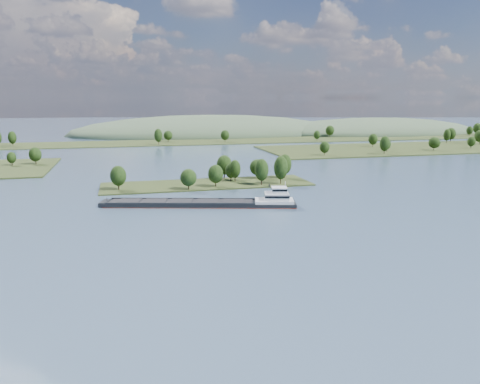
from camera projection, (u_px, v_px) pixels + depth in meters
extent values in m
plane|color=#3C4E68|center=(237.00, 214.00, 168.66)|extent=(1800.00, 1800.00, 0.00)
cube|color=#283417|center=(207.00, 185.00, 225.69)|extent=(100.00, 30.00, 1.20)
cylinder|color=black|center=(262.00, 181.00, 221.56)|extent=(0.50, 0.50, 4.09)
ellipsoid|color=black|center=(262.00, 170.00, 220.53)|extent=(6.66, 6.66, 10.52)
cylinder|color=black|center=(224.00, 175.00, 238.99)|extent=(0.50, 0.50, 3.96)
ellipsoid|color=black|center=(224.00, 165.00, 237.99)|extent=(7.99, 7.99, 10.18)
cylinder|color=black|center=(216.00, 183.00, 217.64)|extent=(0.50, 0.50, 3.36)
ellipsoid|color=black|center=(216.00, 174.00, 216.80)|extent=(7.24, 7.24, 8.63)
cylinder|color=black|center=(231.00, 178.00, 232.74)|extent=(0.50, 0.50, 2.86)
ellipsoid|color=black|center=(231.00, 171.00, 232.02)|extent=(5.69, 5.69, 7.34)
cylinder|color=black|center=(189.00, 186.00, 210.84)|extent=(0.50, 0.50, 3.06)
ellipsoid|color=black|center=(188.00, 178.00, 210.07)|extent=(7.49, 7.49, 7.88)
cylinder|color=black|center=(119.00, 186.00, 210.11)|extent=(0.50, 0.50, 3.58)
ellipsoid|color=black|center=(118.00, 176.00, 209.21)|extent=(7.17, 7.17, 9.20)
cylinder|color=black|center=(235.00, 178.00, 231.22)|extent=(0.50, 0.50, 3.52)
ellipsoid|color=black|center=(235.00, 169.00, 230.34)|extent=(5.58, 5.58, 9.06)
cylinder|color=black|center=(285.00, 174.00, 240.88)|extent=(0.50, 0.50, 4.04)
ellipsoid|color=black|center=(285.00, 164.00, 239.86)|extent=(6.81, 6.81, 10.39)
cylinder|color=black|center=(281.00, 179.00, 224.39)|extent=(0.50, 0.50, 4.43)
ellipsoid|color=black|center=(281.00, 168.00, 223.27)|extent=(6.72, 6.72, 11.38)
cylinder|color=black|center=(257.00, 175.00, 239.83)|extent=(0.50, 0.50, 3.24)
ellipsoid|color=black|center=(257.00, 167.00, 239.01)|extent=(8.04, 8.04, 8.32)
cylinder|color=black|center=(36.00, 161.00, 289.67)|extent=(0.50, 0.50, 3.44)
ellipsoid|color=black|center=(35.00, 154.00, 288.80)|extent=(7.66, 7.66, 8.84)
cylinder|color=black|center=(12.00, 163.00, 284.42)|extent=(0.50, 0.50, 2.72)
ellipsoid|color=black|center=(11.00, 158.00, 283.73)|extent=(5.46, 5.46, 6.99)
cube|color=#283417|center=(450.00, 147.00, 394.97)|extent=(320.00, 90.00, 1.60)
cylinder|color=black|center=(480.00, 142.00, 411.50)|extent=(0.50, 0.50, 4.19)
ellipsoid|color=black|center=(480.00, 136.00, 410.44)|extent=(9.50, 9.50, 10.77)
cylinder|color=black|center=(324.00, 153.00, 334.76)|extent=(0.50, 0.50, 3.32)
ellipsoid|color=black|center=(325.00, 147.00, 333.93)|extent=(7.05, 7.05, 8.53)
cylinder|color=black|center=(450.00, 140.00, 435.45)|extent=(0.50, 0.50, 4.30)
ellipsoid|color=black|center=(451.00, 134.00, 434.37)|extent=(8.82, 8.82, 11.06)
cylinder|color=black|center=(471.00, 146.00, 380.76)|extent=(0.50, 0.50, 3.16)
ellipsoid|color=black|center=(471.00, 141.00, 379.96)|extent=(6.38, 6.38, 8.13)
cylinder|color=black|center=(434.00, 148.00, 366.28)|extent=(0.50, 0.50, 3.41)
ellipsoid|color=black|center=(434.00, 143.00, 365.42)|extent=(9.19, 9.19, 8.77)
cylinder|color=black|center=(384.00, 151.00, 341.68)|extent=(0.50, 0.50, 4.34)
ellipsoid|color=black|center=(385.00, 144.00, 340.59)|extent=(7.32, 7.32, 11.15)
cylinder|color=black|center=(387.00, 149.00, 357.24)|extent=(0.50, 0.50, 3.26)
ellipsoid|color=black|center=(387.00, 144.00, 356.42)|extent=(5.47, 5.47, 8.38)
cylinder|color=black|center=(373.00, 145.00, 392.21)|extent=(0.50, 0.50, 3.63)
ellipsoid|color=black|center=(373.00, 139.00, 391.30)|extent=(7.74, 7.74, 9.34)
cylinder|color=black|center=(447.00, 141.00, 425.85)|extent=(0.50, 0.50, 4.17)
ellipsoid|color=black|center=(447.00, 135.00, 424.80)|extent=(6.26, 6.26, 10.71)
cube|color=#283417|center=(165.00, 143.00, 434.77)|extent=(900.00, 60.00, 1.20)
cylinder|color=black|center=(477.00, 133.00, 517.34)|extent=(0.50, 0.50, 4.38)
ellipsoid|color=black|center=(477.00, 128.00, 516.24)|extent=(8.57, 8.57, 11.27)
cylinder|color=black|center=(317.00, 139.00, 449.89)|extent=(0.50, 0.50, 3.27)
ellipsoid|color=black|center=(317.00, 135.00, 449.07)|extent=(6.36, 6.36, 8.40)
cylinder|color=black|center=(168.00, 140.00, 439.69)|extent=(0.50, 0.50, 3.44)
ellipsoid|color=black|center=(168.00, 135.00, 438.82)|extent=(8.28, 8.28, 8.85)
cylinder|color=black|center=(469.00, 135.00, 501.84)|extent=(0.50, 0.50, 3.57)
ellipsoid|color=black|center=(470.00, 130.00, 500.94)|extent=(6.66, 6.66, 9.18)
cylinder|color=black|center=(330.00, 135.00, 490.29)|extent=(0.50, 0.50, 4.04)
ellipsoid|color=black|center=(330.00, 130.00, 489.28)|extent=(9.06, 9.06, 10.39)
cylinder|color=black|center=(13.00, 144.00, 398.85)|extent=(0.50, 0.50, 4.21)
ellipsoid|color=black|center=(12.00, 137.00, 397.79)|extent=(7.02, 7.02, 10.82)
cylinder|color=black|center=(225.00, 140.00, 436.71)|extent=(0.50, 0.50, 3.66)
ellipsoid|color=black|center=(225.00, 135.00, 435.78)|extent=(8.18, 8.18, 9.42)
cylinder|color=black|center=(158.00, 142.00, 413.11)|extent=(0.50, 0.50, 4.60)
ellipsoid|color=black|center=(158.00, 135.00, 411.95)|extent=(7.19, 7.19, 11.83)
ellipsoid|color=#3B4F36|center=(377.00, 133.00, 563.74)|extent=(260.00, 140.00, 36.00)
ellipsoid|color=#3B4F36|center=(209.00, 134.00, 544.22)|extent=(320.00, 160.00, 44.00)
cube|color=black|center=(201.00, 205.00, 181.64)|extent=(73.70, 28.10, 2.03)
cube|color=maroon|center=(201.00, 206.00, 181.72)|extent=(73.92, 28.32, 0.23)
cube|color=black|center=(183.00, 199.00, 185.92)|extent=(55.35, 15.22, 0.74)
cube|color=black|center=(180.00, 204.00, 177.06)|extent=(55.35, 15.22, 0.74)
cube|color=black|center=(182.00, 202.00, 181.52)|extent=(55.63, 22.41, 0.28)
cube|color=black|center=(130.00, 201.00, 181.77)|extent=(9.99, 9.47, 0.32)
cube|color=black|center=(155.00, 201.00, 181.62)|extent=(9.99, 9.47, 0.32)
cube|color=black|center=(182.00, 201.00, 181.46)|extent=(9.99, 9.47, 0.32)
cube|color=black|center=(208.00, 201.00, 181.31)|extent=(9.99, 9.47, 0.32)
cube|color=black|center=(234.00, 201.00, 181.16)|extent=(9.99, 9.47, 0.32)
cube|color=black|center=(105.00, 203.00, 182.13)|extent=(4.83, 8.74, 1.85)
cylinder|color=black|center=(107.00, 200.00, 181.86)|extent=(0.27, 0.27, 2.03)
cube|color=silver|center=(274.00, 201.00, 180.90)|extent=(16.56, 12.39, 1.11)
cube|color=silver|center=(277.00, 196.00, 180.52)|extent=(10.83, 9.53, 2.77)
cube|color=black|center=(277.00, 195.00, 180.44)|extent=(11.06, 9.75, 0.83)
cube|color=silver|center=(279.00, 190.00, 180.03)|extent=(6.79, 6.79, 2.03)
cube|color=black|center=(279.00, 189.00, 179.96)|extent=(7.01, 7.01, 0.74)
cube|color=silver|center=(279.00, 187.00, 179.81)|extent=(7.24, 7.24, 0.18)
cylinder|color=silver|center=(285.00, 185.00, 179.56)|extent=(0.23, 0.23, 2.40)
cylinder|color=black|center=(269.00, 186.00, 182.54)|extent=(0.57, 0.57, 1.11)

